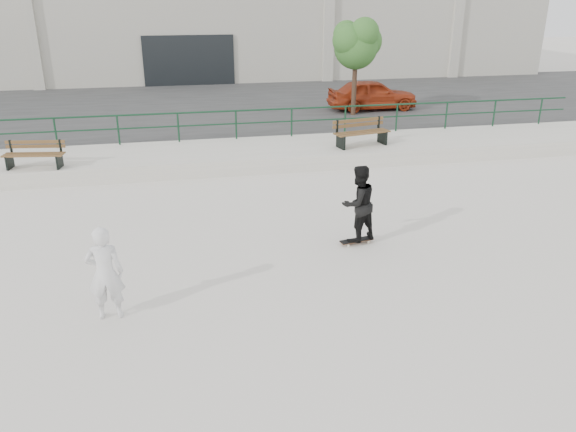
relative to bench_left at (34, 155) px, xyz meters
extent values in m
plane|color=beige|center=(5.24, -8.51, -0.89)|extent=(120.00, 120.00, 0.00)
cube|color=beige|center=(5.24, 0.99, -0.64)|extent=(30.00, 3.00, 0.50)
cube|color=#313131|center=(5.24, 9.49, -0.64)|extent=(60.00, 14.00, 0.50)
cylinder|color=#163C25|center=(5.24, 2.29, 0.61)|extent=(28.00, 0.06, 0.06)
cylinder|color=#163C25|center=(5.24, 2.29, 0.16)|extent=(28.00, 0.05, 0.05)
cylinder|color=#163C25|center=(0.24, 2.29, 0.11)|extent=(0.06, 0.06, 1.00)
cylinder|color=#163C25|center=(2.24, 2.29, 0.11)|extent=(0.06, 0.06, 1.00)
cylinder|color=#163C25|center=(4.24, 2.29, 0.11)|extent=(0.06, 0.06, 1.00)
cylinder|color=#163C25|center=(6.24, 2.29, 0.11)|extent=(0.06, 0.06, 1.00)
cylinder|color=#163C25|center=(8.24, 2.29, 0.11)|extent=(0.06, 0.06, 1.00)
cylinder|color=#163C25|center=(10.24, 2.29, 0.11)|extent=(0.06, 0.06, 1.00)
cylinder|color=#163C25|center=(12.24, 2.29, 0.11)|extent=(0.06, 0.06, 1.00)
cylinder|color=#163C25|center=(14.24, 2.29, 0.11)|extent=(0.06, 0.06, 1.00)
cylinder|color=#163C25|center=(16.24, 2.29, 0.11)|extent=(0.06, 0.06, 1.00)
cylinder|color=#163C25|center=(18.24, 2.29, 0.11)|extent=(0.06, 0.06, 1.00)
cube|color=beige|center=(5.24, 23.49, 3.11)|extent=(44.00, 16.00, 8.00)
cube|color=black|center=(5.24, 15.44, 0.71)|extent=(5.00, 0.15, 3.20)
cube|color=beige|center=(-2.76, 15.39, 2.21)|extent=(0.60, 0.25, 6.20)
cube|color=beige|center=(13.24, 15.39, 2.21)|extent=(0.60, 0.25, 6.20)
cube|color=beige|center=(21.24, 15.39, 2.21)|extent=(0.60, 0.25, 6.20)
cube|color=brown|center=(-0.04, -0.23, 0.02)|extent=(1.72, 0.38, 0.04)
cube|color=brown|center=(-0.01, -0.06, 0.02)|extent=(1.72, 0.38, 0.04)
cube|color=brown|center=(0.02, 0.11, 0.02)|extent=(1.72, 0.38, 0.04)
cube|color=brown|center=(0.03, 0.19, 0.20)|extent=(1.71, 0.30, 0.10)
cube|color=brown|center=(0.03, 0.19, 0.34)|extent=(1.71, 0.30, 0.10)
cube|color=black|center=(-0.72, 0.05, -0.19)|extent=(0.13, 0.48, 0.40)
cube|color=black|center=(-0.68, 0.30, 0.20)|extent=(0.06, 0.06, 0.40)
cube|color=black|center=(0.70, -0.17, -0.19)|extent=(0.13, 0.48, 0.40)
cube|color=black|center=(0.74, 0.07, 0.20)|extent=(0.06, 0.06, 0.40)
cube|color=brown|center=(10.30, 0.24, 0.07)|extent=(1.93, 0.53, 0.04)
cube|color=brown|center=(10.26, 0.43, 0.07)|extent=(1.93, 0.53, 0.04)
cube|color=brown|center=(10.22, 0.62, 0.07)|extent=(1.93, 0.53, 0.04)
cube|color=brown|center=(10.20, 0.71, 0.28)|extent=(1.91, 0.45, 0.11)
cube|color=brown|center=(10.20, 0.71, 0.43)|extent=(1.91, 0.45, 0.11)
cube|color=black|center=(9.46, 0.26, -0.17)|extent=(0.18, 0.54, 0.45)
cube|color=black|center=(9.41, 0.54, 0.28)|extent=(0.07, 0.07, 0.45)
cube|color=black|center=(11.05, 0.60, -0.17)|extent=(0.18, 0.54, 0.45)
cube|color=black|center=(10.99, 0.88, 0.28)|extent=(0.07, 0.07, 0.45)
cylinder|color=#423121|center=(11.62, 5.55, 0.79)|extent=(0.20, 0.20, 2.37)
sphere|color=#2E6425|center=(11.62, 5.55, 2.37)|extent=(1.78, 1.78, 1.78)
sphere|color=#2E6425|center=(12.11, 5.84, 2.57)|extent=(1.38, 1.38, 1.38)
sphere|color=#2E6425|center=(11.22, 5.35, 2.67)|extent=(1.29, 1.29, 1.29)
sphere|color=#2E6425|center=(11.81, 5.15, 2.97)|extent=(1.19, 1.19, 1.19)
sphere|color=#2E6425|center=(11.32, 5.94, 2.87)|extent=(1.09, 1.09, 1.09)
imported|color=#9A2D12|center=(12.79, 6.51, 0.27)|extent=(3.90, 1.58, 1.33)
cube|color=black|center=(7.93, -6.10, -0.81)|extent=(0.80, 0.34, 0.02)
cube|color=brown|center=(7.93, -6.10, -0.82)|extent=(0.80, 0.34, 0.01)
cube|color=#A1A1A6|center=(7.68, -6.15, -0.85)|extent=(0.09, 0.17, 0.03)
cube|color=#A1A1A6|center=(8.19, -6.05, -0.85)|extent=(0.09, 0.17, 0.03)
cylinder|color=#EEE5C7|center=(7.70, -6.24, -0.87)|extent=(0.06, 0.03, 0.06)
cylinder|color=#EEE5C7|center=(7.66, -6.05, -0.87)|extent=(0.06, 0.03, 0.06)
cylinder|color=#EEE5C7|center=(8.21, -6.14, -0.87)|extent=(0.06, 0.03, 0.06)
cylinder|color=#EEE5C7|center=(8.17, -5.96, -0.87)|extent=(0.06, 0.03, 0.06)
imported|color=black|center=(7.93, -6.10, 0.07)|extent=(1.02, 0.91, 1.75)
imported|color=silver|center=(2.71, -8.19, -0.04)|extent=(0.63, 0.42, 1.71)
camera|label=1|loc=(4.02, -17.17, 4.39)|focal=35.00mm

